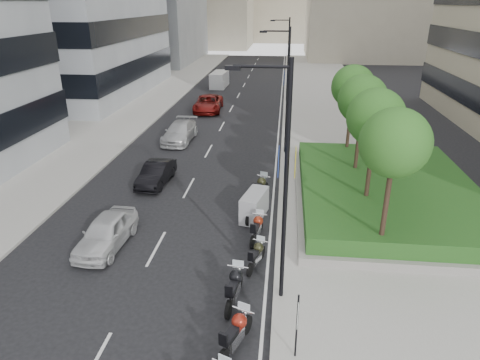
# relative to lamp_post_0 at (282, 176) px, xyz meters

# --- Properties ---
(ground) EXTENTS (160.00, 160.00, 0.00)m
(ground) POSITION_rel_lamp_post_0_xyz_m (-4.14, -1.00, -5.07)
(ground) COLOR black
(ground) RESTS_ON ground
(sidewalk_right) EXTENTS (10.00, 100.00, 0.15)m
(sidewalk_right) POSITION_rel_lamp_post_0_xyz_m (4.86, 29.00, -4.99)
(sidewalk_right) COLOR #9E9B93
(sidewalk_right) RESTS_ON ground
(sidewalk_left) EXTENTS (8.00, 100.00, 0.15)m
(sidewalk_left) POSITION_rel_lamp_post_0_xyz_m (-16.14, 29.00, -4.99)
(sidewalk_left) COLOR #9E9B93
(sidewalk_left) RESTS_ON ground
(lane_edge) EXTENTS (0.12, 100.00, 0.01)m
(lane_edge) POSITION_rel_lamp_post_0_xyz_m (-0.44, 29.00, -5.06)
(lane_edge) COLOR silver
(lane_edge) RESTS_ON ground
(lane_centre) EXTENTS (0.12, 100.00, 0.01)m
(lane_centre) POSITION_rel_lamp_post_0_xyz_m (-5.64, 29.00, -5.06)
(lane_centre) COLOR silver
(lane_centre) RESTS_ON ground
(planter) EXTENTS (10.00, 14.00, 0.40)m
(planter) POSITION_rel_lamp_post_0_xyz_m (5.86, 9.00, -4.72)
(planter) COLOR gray
(planter) RESTS_ON sidewalk_right
(hedge) EXTENTS (9.40, 13.40, 0.80)m
(hedge) POSITION_rel_lamp_post_0_xyz_m (5.86, 9.00, -4.12)
(hedge) COLOR #17511D
(hedge) RESTS_ON planter
(tree_0) EXTENTS (2.80, 2.80, 6.30)m
(tree_0) POSITION_rel_lamp_post_0_xyz_m (4.36, 3.00, 0.36)
(tree_0) COLOR #332319
(tree_0) RESTS_ON planter
(tree_1) EXTENTS (2.80, 2.80, 6.30)m
(tree_1) POSITION_rel_lamp_post_0_xyz_m (4.36, 7.00, 0.36)
(tree_1) COLOR #332319
(tree_1) RESTS_ON planter
(tree_2) EXTENTS (2.80, 2.80, 6.30)m
(tree_2) POSITION_rel_lamp_post_0_xyz_m (4.36, 11.00, 0.36)
(tree_2) COLOR #332319
(tree_2) RESTS_ON planter
(tree_3) EXTENTS (2.80, 2.80, 6.30)m
(tree_3) POSITION_rel_lamp_post_0_xyz_m (4.36, 15.00, 0.36)
(tree_3) COLOR #332319
(tree_3) RESTS_ON planter
(lamp_post_0) EXTENTS (2.34, 0.45, 9.00)m
(lamp_post_0) POSITION_rel_lamp_post_0_xyz_m (0.00, 0.00, 0.00)
(lamp_post_0) COLOR black
(lamp_post_0) RESTS_ON ground
(lamp_post_1) EXTENTS (2.34, 0.45, 9.00)m
(lamp_post_1) POSITION_rel_lamp_post_0_xyz_m (0.00, 17.00, 0.00)
(lamp_post_1) COLOR black
(lamp_post_1) RESTS_ON ground
(lamp_post_2) EXTENTS (2.34, 0.45, 9.00)m
(lamp_post_2) POSITION_rel_lamp_post_0_xyz_m (0.00, 35.00, 0.00)
(lamp_post_2) COLOR black
(lamp_post_2) RESTS_ON ground
(parking_sign) EXTENTS (0.06, 0.32, 2.50)m
(parking_sign) POSITION_rel_lamp_post_0_xyz_m (0.66, -3.00, -3.61)
(parking_sign) COLOR black
(parking_sign) RESTS_ON ground
(motorcycle_1) EXTENTS (1.07, 2.29, 1.19)m
(motorcycle_1) POSITION_rel_lamp_post_0_xyz_m (-1.27, -2.74, -4.43)
(motorcycle_1) COLOR black
(motorcycle_1) RESTS_ON ground
(motorcycle_2) EXTENTS (0.82, 2.45, 1.22)m
(motorcycle_2) POSITION_rel_lamp_post_0_xyz_m (-1.59, -0.37, -4.41)
(motorcycle_2) COLOR black
(motorcycle_2) RESTS_ON ground
(motorcycle_3) EXTENTS (0.82, 2.01, 1.03)m
(motorcycle_3) POSITION_rel_lamp_post_0_xyz_m (-0.93, 2.06, -4.52)
(motorcycle_3) COLOR black
(motorcycle_3) RESTS_ON ground
(motorcycle_4) EXTENTS (0.74, 2.21, 1.11)m
(motorcycle_4) POSITION_rel_lamp_post_0_xyz_m (-1.07, 4.34, -4.47)
(motorcycle_4) COLOR black
(motorcycle_4) RESTS_ON ground
(motorcycle_5) EXTENTS (1.44, 2.46, 1.40)m
(motorcycle_5) POSITION_rel_lamp_post_0_xyz_m (-1.36, 6.54, -4.37)
(motorcycle_5) COLOR black
(motorcycle_5) RESTS_ON ground
(motorcycle_6) EXTENTS (1.03, 2.36, 1.22)m
(motorcycle_6) POSITION_rel_lamp_post_0_xyz_m (-1.22, 8.91, -4.41)
(motorcycle_6) COLOR black
(motorcycle_6) RESTS_ON ground
(car_a) EXTENTS (1.98, 4.42, 1.48)m
(car_a) POSITION_rel_lamp_post_0_xyz_m (-7.94, 2.96, -4.33)
(car_a) COLOR silver
(car_a) RESTS_ON ground
(car_b) EXTENTS (1.64, 4.17, 1.35)m
(car_b) POSITION_rel_lamp_post_0_xyz_m (-7.78, 10.44, -4.39)
(car_b) COLOR black
(car_b) RESTS_ON ground
(car_c) EXTENTS (2.28, 5.30, 1.52)m
(car_c) POSITION_rel_lamp_post_0_xyz_m (-8.38, 19.25, -4.31)
(car_c) COLOR #AEAFB0
(car_c) RESTS_ON ground
(car_d) EXTENTS (2.96, 5.93, 1.61)m
(car_d) POSITION_rel_lamp_post_0_xyz_m (-7.88, 29.63, -4.26)
(car_d) COLOR maroon
(car_d) RESTS_ON ground
(delivery_van) EXTENTS (2.01, 4.75, 1.96)m
(delivery_van) POSITION_rel_lamp_post_0_xyz_m (-8.74, 42.94, -4.15)
(delivery_van) COLOR white
(delivery_van) RESTS_ON ground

